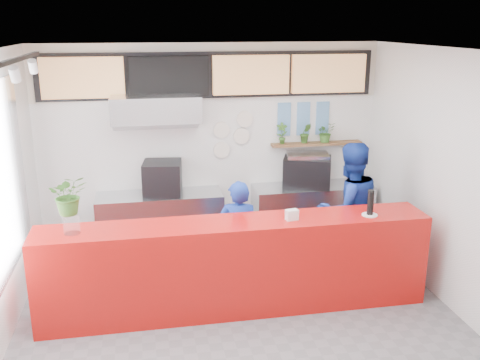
# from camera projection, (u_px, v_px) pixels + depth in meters

# --- Properties ---
(floor) EXTENTS (5.00, 5.00, 0.00)m
(floor) POSITION_uv_depth(u_px,v_px,m) (243.00, 326.00, 5.99)
(floor) COLOR slate
(floor) RESTS_ON ground
(ceiling) EXTENTS (5.00, 5.00, 0.00)m
(ceiling) POSITION_uv_depth(u_px,v_px,m) (243.00, 51.00, 5.14)
(ceiling) COLOR silver
(wall_back) EXTENTS (5.00, 0.00, 5.00)m
(wall_back) POSITION_uv_depth(u_px,v_px,m) (211.00, 147.00, 7.92)
(wall_back) COLOR white
(wall_back) RESTS_ON ground
(wall_right) EXTENTS (0.00, 5.00, 5.00)m
(wall_right) POSITION_uv_depth(u_px,v_px,m) (461.00, 186.00, 6.00)
(wall_right) COLOR white
(wall_right) RESTS_ON ground
(service_counter) EXTENTS (4.50, 0.60, 1.10)m
(service_counter) POSITION_uv_depth(u_px,v_px,m) (236.00, 266.00, 6.21)
(service_counter) COLOR #B8110D
(service_counter) RESTS_ON ground
(cream_band) EXTENTS (5.00, 0.02, 0.80)m
(cream_band) POSITION_uv_depth(u_px,v_px,m) (210.00, 71.00, 7.60)
(cream_band) COLOR beige
(cream_band) RESTS_ON wall_back
(prep_bench) EXTENTS (1.80, 0.60, 0.90)m
(prep_bench) POSITION_uv_depth(u_px,v_px,m) (161.00, 223.00, 7.79)
(prep_bench) COLOR #B2B5BA
(prep_bench) RESTS_ON ground
(panini_oven) EXTENTS (0.59, 0.59, 0.47)m
(panini_oven) POSITION_uv_depth(u_px,v_px,m) (163.00, 178.00, 7.61)
(panini_oven) COLOR black
(panini_oven) RESTS_ON prep_bench
(extraction_hood) EXTENTS (1.20, 0.70, 0.35)m
(extraction_hood) POSITION_uv_depth(u_px,v_px,m) (156.00, 108.00, 7.27)
(extraction_hood) COLOR #B2B5BA
(extraction_hood) RESTS_ON ceiling
(hood_lip) EXTENTS (1.20, 0.69, 0.31)m
(hood_lip) POSITION_uv_depth(u_px,v_px,m) (156.00, 122.00, 7.32)
(hood_lip) COLOR #B2B5BA
(hood_lip) RESTS_ON ceiling
(right_bench) EXTENTS (1.80, 0.60, 0.90)m
(right_bench) POSITION_uv_depth(u_px,v_px,m) (312.00, 214.00, 8.20)
(right_bench) COLOR #B2B5BA
(right_bench) RESTS_ON ground
(espresso_machine) EXTENTS (0.82, 0.70, 0.44)m
(espresso_machine) POSITION_uv_depth(u_px,v_px,m) (307.00, 172.00, 7.99)
(espresso_machine) COLOR black
(espresso_machine) RESTS_ON right_bench
(espresso_tray) EXTENTS (0.68, 0.54, 0.06)m
(espresso_tray) POSITION_uv_depth(u_px,v_px,m) (308.00, 155.00, 7.92)
(espresso_tray) COLOR #AEB1B5
(espresso_tray) RESTS_ON espresso_machine
(herb_shelf) EXTENTS (1.40, 0.18, 0.04)m
(herb_shelf) POSITION_uv_depth(u_px,v_px,m) (317.00, 144.00, 8.10)
(herb_shelf) COLOR brown
(herb_shelf) RESTS_ON wall_back
(menu_board_far_left) EXTENTS (1.10, 0.10, 0.55)m
(menu_board_far_left) POSITION_uv_depth(u_px,v_px,m) (83.00, 78.00, 7.20)
(menu_board_far_left) COLOR tan
(menu_board_far_left) RESTS_ON wall_back
(menu_board_mid_left) EXTENTS (1.10, 0.10, 0.55)m
(menu_board_mid_left) POSITION_uv_depth(u_px,v_px,m) (169.00, 76.00, 7.41)
(menu_board_mid_left) COLOR black
(menu_board_mid_left) RESTS_ON wall_back
(menu_board_mid_right) EXTENTS (1.10, 0.10, 0.55)m
(menu_board_mid_right) POSITION_uv_depth(u_px,v_px,m) (251.00, 75.00, 7.61)
(menu_board_mid_right) COLOR tan
(menu_board_mid_right) RESTS_ON wall_back
(menu_board_far_right) EXTENTS (1.10, 0.10, 0.55)m
(menu_board_far_right) POSITION_uv_depth(u_px,v_px,m) (329.00, 74.00, 7.81)
(menu_board_far_right) COLOR tan
(menu_board_far_right) RESTS_ON wall_back
(soffit) EXTENTS (4.80, 0.04, 0.65)m
(soffit) POSITION_uv_depth(u_px,v_px,m) (211.00, 75.00, 7.58)
(soffit) COLOR black
(soffit) RESTS_ON wall_back
(track_rail) EXTENTS (0.05, 2.40, 0.04)m
(track_rail) POSITION_uv_depth(u_px,v_px,m) (13.00, 61.00, 4.79)
(track_rail) COLOR black
(track_rail) RESTS_ON ceiling
(dec_plate_a) EXTENTS (0.24, 0.03, 0.24)m
(dec_plate_a) POSITION_uv_depth(u_px,v_px,m) (221.00, 130.00, 7.85)
(dec_plate_a) COLOR silver
(dec_plate_a) RESTS_ON wall_back
(dec_plate_b) EXTENTS (0.24, 0.03, 0.24)m
(dec_plate_b) POSITION_uv_depth(u_px,v_px,m) (241.00, 136.00, 7.93)
(dec_plate_b) COLOR silver
(dec_plate_b) RESTS_ON wall_back
(dec_plate_c) EXTENTS (0.24, 0.03, 0.24)m
(dec_plate_c) POSITION_uv_depth(u_px,v_px,m) (222.00, 150.00, 7.93)
(dec_plate_c) COLOR silver
(dec_plate_c) RESTS_ON wall_back
(dec_plate_d) EXTENTS (0.24, 0.03, 0.24)m
(dec_plate_d) POSITION_uv_depth(u_px,v_px,m) (245.00, 119.00, 7.87)
(dec_plate_d) COLOR silver
(dec_plate_d) RESTS_ON wall_back
(photo_frame_a) EXTENTS (0.20, 0.02, 0.25)m
(photo_frame_a) POSITION_uv_depth(u_px,v_px,m) (284.00, 111.00, 7.95)
(photo_frame_a) COLOR #598CBF
(photo_frame_a) RESTS_ON wall_back
(photo_frame_b) EXTENTS (0.20, 0.02, 0.25)m
(photo_frame_b) POSITION_uv_depth(u_px,v_px,m) (304.00, 110.00, 8.00)
(photo_frame_b) COLOR #598CBF
(photo_frame_b) RESTS_ON wall_back
(photo_frame_c) EXTENTS (0.20, 0.02, 0.25)m
(photo_frame_c) POSITION_uv_depth(u_px,v_px,m) (323.00, 110.00, 8.06)
(photo_frame_c) COLOR #598CBF
(photo_frame_c) RESTS_ON wall_back
(photo_frame_d) EXTENTS (0.20, 0.02, 0.25)m
(photo_frame_d) POSITION_uv_depth(u_px,v_px,m) (284.00, 128.00, 8.02)
(photo_frame_d) COLOR #598CBF
(photo_frame_d) RESTS_ON wall_back
(photo_frame_e) EXTENTS (0.20, 0.02, 0.25)m
(photo_frame_e) POSITION_uv_depth(u_px,v_px,m) (303.00, 127.00, 8.07)
(photo_frame_e) COLOR #598CBF
(photo_frame_e) RESTS_ON wall_back
(photo_frame_f) EXTENTS (0.20, 0.02, 0.25)m
(photo_frame_f) POSITION_uv_depth(u_px,v_px,m) (322.00, 126.00, 8.13)
(photo_frame_f) COLOR #598CBF
(photo_frame_f) RESTS_ON wall_back
(staff_center) EXTENTS (0.59, 0.45, 1.44)m
(staff_center) POSITION_uv_depth(u_px,v_px,m) (238.00, 237.00, 6.61)
(staff_center) COLOR navy
(staff_center) RESTS_ON ground
(staff_right) EXTENTS (0.98, 0.81, 1.81)m
(staff_right) POSITION_uv_depth(u_px,v_px,m) (348.00, 210.00, 6.99)
(staff_right) COLOR navy
(staff_right) RESTS_ON ground
(herb_a) EXTENTS (0.18, 0.13, 0.32)m
(herb_a) POSITION_uv_depth(u_px,v_px,m) (282.00, 133.00, 7.96)
(herb_a) COLOR #356322
(herb_a) RESTS_ON herb_shelf
(herb_b) EXTENTS (0.17, 0.14, 0.30)m
(herb_b) POSITION_uv_depth(u_px,v_px,m) (306.00, 133.00, 8.02)
(herb_b) COLOR #356322
(herb_b) RESTS_ON herb_shelf
(herb_c) EXTENTS (0.32, 0.29, 0.30)m
(herb_c) POSITION_uv_depth(u_px,v_px,m) (326.00, 132.00, 8.08)
(herb_c) COLOR #356322
(herb_c) RESTS_ON herb_shelf
(glass_vase) EXTENTS (0.22, 0.22, 0.21)m
(glass_vase) POSITION_uv_depth(u_px,v_px,m) (72.00, 224.00, 5.69)
(glass_vase) COLOR silver
(glass_vase) RESTS_ON service_counter
(basil_vase) EXTENTS (0.44, 0.40, 0.43)m
(basil_vase) POSITION_uv_depth(u_px,v_px,m) (69.00, 195.00, 5.59)
(basil_vase) COLOR #356322
(basil_vase) RESTS_ON glass_vase
(napkin_holder) EXTENTS (0.15, 0.11, 0.12)m
(napkin_holder) POSITION_uv_depth(u_px,v_px,m) (292.00, 215.00, 6.09)
(napkin_holder) COLOR white
(napkin_holder) RESTS_ON service_counter
(white_plate) EXTENTS (0.20, 0.20, 0.01)m
(white_plate) POSITION_uv_depth(u_px,v_px,m) (370.00, 215.00, 6.24)
(white_plate) COLOR white
(white_plate) RESTS_ON service_counter
(pepper_mill) EXTENTS (0.09, 0.09, 0.29)m
(pepper_mill) POSITION_uv_depth(u_px,v_px,m) (371.00, 202.00, 6.20)
(pepper_mill) COLOR black
(pepper_mill) RESTS_ON white_plate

